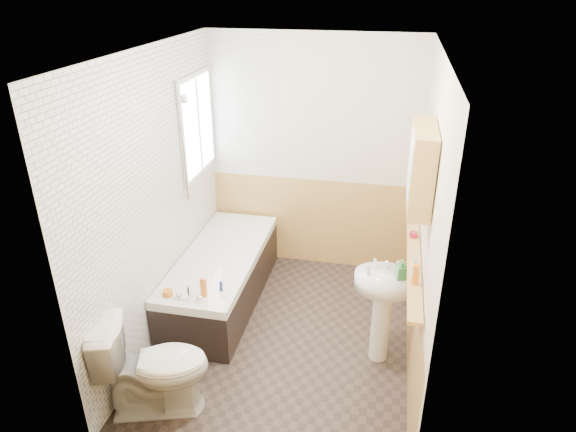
# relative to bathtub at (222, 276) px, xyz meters

# --- Properties ---
(floor) EXTENTS (2.80, 2.80, 0.00)m
(floor) POSITION_rel_bathtub_xyz_m (0.73, -0.45, -0.28)
(floor) COLOR #2F2421
(floor) RESTS_ON ground
(ceiling) EXTENTS (2.80, 2.80, 0.00)m
(ceiling) POSITION_rel_bathtub_xyz_m (0.73, -0.45, 2.22)
(ceiling) COLOR white
(ceiling) RESTS_ON ground
(wall_back) EXTENTS (2.20, 0.02, 2.50)m
(wall_back) POSITION_rel_bathtub_xyz_m (0.73, 0.96, 0.97)
(wall_back) COLOR beige
(wall_back) RESTS_ON ground
(wall_front) EXTENTS (2.20, 0.02, 2.50)m
(wall_front) POSITION_rel_bathtub_xyz_m (0.73, -1.86, 0.97)
(wall_front) COLOR beige
(wall_front) RESTS_ON ground
(wall_left) EXTENTS (0.02, 2.80, 2.50)m
(wall_left) POSITION_rel_bathtub_xyz_m (-0.38, -0.45, 0.97)
(wall_left) COLOR beige
(wall_left) RESTS_ON ground
(wall_right) EXTENTS (0.02, 2.80, 2.50)m
(wall_right) POSITION_rel_bathtub_xyz_m (1.84, -0.45, 0.97)
(wall_right) COLOR beige
(wall_right) RESTS_ON ground
(wainscot_right) EXTENTS (0.01, 2.80, 1.00)m
(wainscot_right) POSITION_rel_bathtub_xyz_m (1.82, -0.45, 0.22)
(wainscot_right) COLOR tan
(wainscot_right) RESTS_ON wall_right
(wainscot_front) EXTENTS (2.20, 0.01, 1.00)m
(wainscot_front) POSITION_rel_bathtub_xyz_m (0.73, -1.83, 0.22)
(wainscot_front) COLOR tan
(wainscot_front) RESTS_ON wall_front
(wainscot_back) EXTENTS (2.20, 0.01, 1.00)m
(wainscot_back) POSITION_rel_bathtub_xyz_m (0.73, 0.94, 0.22)
(wainscot_back) COLOR tan
(wainscot_back) RESTS_ON wall_back
(tile_cladding_left) EXTENTS (0.01, 2.80, 2.50)m
(tile_cladding_left) POSITION_rel_bathtub_xyz_m (-0.36, -0.45, 0.97)
(tile_cladding_left) COLOR white
(tile_cladding_left) RESTS_ON wall_left
(tile_return_back) EXTENTS (0.75, 0.01, 1.50)m
(tile_return_back) POSITION_rel_bathtub_xyz_m (0.01, 0.94, 1.47)
(tile_return_back) COLOR white
(tile_return_back) RESTS_ON wall_back
(window) EXTENTS (0.03, 0.79, 0.99)m
(window) POSITION_rel_bathtub_xyz_m (-0.33, 0.50, 1.37)
(window) COLOR white
(window) RESTS_ON wall_left
(bathtub) EXTENTS (0.70, 1.80, 0.67)m
(bathtub) POSITION_rel_bathtub_xyz_m (0.00, 0.00, 0.00)
(bathtub) COLOR black
(bathtub) RESTS_ON floor
(shower_riser) EXTENTS (0.10, 0.08, 1.15)m
(shower_riser) POSITION_rel_bathtub_xyz_m (-0.31, 0.08, 1.44)
(shower_riser) COLOR silver
(shower_riser) RESTS_ON wall_left
(toilet) EXTENTS (0.90, 0.67, 0.79)m
(toilet) POSITION_rel_bathtub_xyz_m (-0.03, -1.45, 0.11)
(toilet) COLOR white
(toilet) RESTS_ON floor
(sink) EXTENTS (0.49, 0.39, 0.94)m
(sink) POSITION_rel_bathtub_xyz_m (1.57, -0.53, 0.31)
(sink) COLOR white
(sink) RESTS_ON floor
(pine_shelf) EXTENTS (0.10, 1.57, 0.03)m
(pine_shelf) POSITION_rel_bathtub_xyz_m (1.77, -0.61, 0.74)
(pine_shelf) COLOR tan
(pine_shelf) RESTS_ON wall_right
(medicine_cabinet) EXTENTS (0.16, 0.63, 0.57)m
(medicine_cabinet) POSITION_rel_bathtub_xyz_m (1.74, -0.63, 1.50)
(medicine_cabinet) COLOR tan
(medicine_cabinet) RESTS_ON wall_right
(foam_can) EXTENTS (0.05, 0.05, 0.15)m
(foam_can) POSITION_rel_bathtub_xyz_m (1.77, -0.94, 0.83)
(foam_can) COLOR orange
(foam_can) RESTS_ON pine_shelf
(green_bottle) EXTENTS (0.05, 0.05, 0.22)m
(green_bottle) POSITION_rel_bathtub_xyz_m (1.77, -0.82, 0.86)
(green_bottle) COLOR silver
(green_bottle) RESTS_ON pine_shelf
(black_jar) EXTENTS (0.08, 0.08, 0.04)m
(black_jar) POSITION_rel_bathtub_xyz_m (1.77, -0.24, 0.78)
(black_jar) COLOR maroon
(black_jar) RESTS_ON pine_shelf
(soap_bottle) EXTENTS (0.12, 0.18, 0.08)m
(soap_bottle) POSITION_rel_bathtub_xyz_m (1.69, -0.57, 0.59)
(soap_bottle) COLOR #388447
(soap_bottle) RESTS_ON sink
(clear_bottle) EXTENTS (0.04, 0.04, 0.09)m
(clear_bottle) POSITION_rel_bathtub_xyz_m (1.44, -0.57, 0.59)
(clear_bottle) COLOR silver
(clear_bottle) RESTS_ON sink
(blue_gel) EXTENTS (0.05, 0.04, 0.17)m
(blue_gel) POSITION_rel_bathtub_xyz_m (0.10, -0.71, 0.34)
(blue_gel) COLOR orange
(blue_gel) RESTS_ON bathtub
(cream_jar) EXTENTS (0.10, 0.10, 0.05)m
(cream_jar) POSITION_rel_bathtub_xyz_m (-0.20, -0.77, 0.28)
(cream_jar) COLOR orange
(cream_jar) RESTS_ON bathtub
(orange_bottle) EXTENTS (0.04, 0.04, 0.09)m
(orange_bottle) POSITION_rel_bathtub_xyz_m (0.21, -0.60, 0.30)
(orange_bottle) COLOR navy
(orange_bottle) RESTS_ON bathtub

